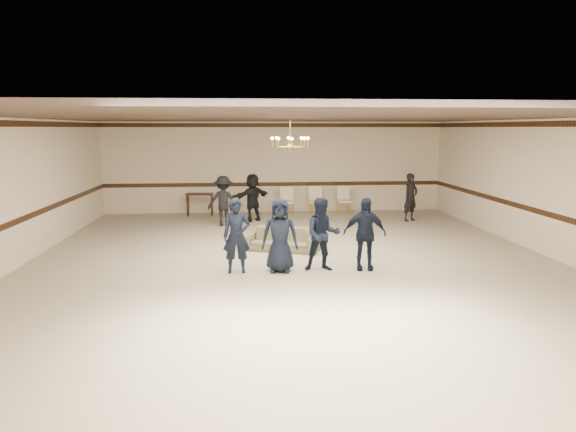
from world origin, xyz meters
name	(u,v)px	position (x,y,z in m)	size (l,w,h in m)	color
room	(294,193)	(0.00, 0.00, 1.60)	(12.01, 14.01, 3.21)	#C1B194
chair_rail	(275,184)	(0.00, 6.99, 1.00)	(12.00, 0.02, 0.14)	#3A2211
crown_molding	(275,125)	(0.00, 6.99, 3.08)	(12.00, 0.02, 0.14)	#3A2211
chandelier	(290,133)	(0.00, 1.00, 2.88)	(0.94, 0.94, 0.89)	#B49239
boy_a	(237,236)	(-1.26, -0.56, 0.78)	(0.57, 0.37, 1.56)	black
boy_b	(280,235)	(-0.36, -0.56, 0.78)	(0.76, 0.49, 1.56)	black
boy_c	(323,235)	(0.54, -0.56, 0.78)	(0.76, 0.59, 1.56)	black
boy_d	(365,234)	(1.44, -0.56, 0.78)	(0.91, 0.38, 1.56)	black
settee	(282,239)	(-0.18, 1.30, 0.27)	(1.87, 0.73, 0.55)	#736B4C
adult_left	(224,201)	(-1.73, 4.53, 0.77)	(1.00, 0.57, 1.54)	black
adult_mid	(253,198)	(-0.83, 5.23, 0.77)	(1.43, 0.46, 1.54)	black
adult_right	(411,197)	(4.27, 4.83, 0.77)	(0.56, 0.37, 1.54)	black
banquet_chair_left	(287,201)	(0.37, 6.22, 0.49)	(0.47, 0.47, 0.97)	#ECE2C6
banquet_chair_mid	(316,201)	(1.37, 6.22, 0.49)	(0.47, 0.47, 0.97)	#ECE2C6
banquet_chair_right	(344,201)	(2.37, 6.22, 0.49)	(0.47, 0.47, 0.97)	#ECE2C6
console_table	(200,204)	(-2.63, 6.42, 0.39)	(0.92, 0.39, 0.77)	#341C11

